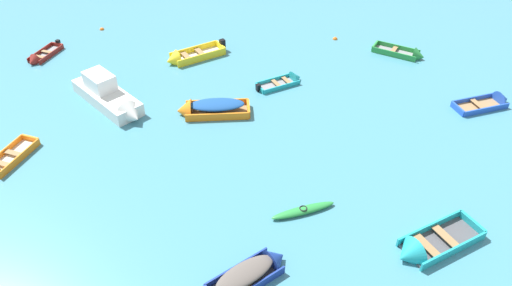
% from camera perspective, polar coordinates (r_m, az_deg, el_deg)
% --- Properties ---
extents(kayak_green_outer_left, '(3.05, 2.00, 0.30)m').
position_cam_1_polar(kayak_green_outer_left, '(23.22, 5.58, -7.91)').
color(kayak_green_outer_left, '#288C3D').
rests_on(kayak_green_outer_left, ground_plane).
extents(rowboat_yellow_midfield_left, '(4.15, 3.91, 1.33)m').
position_cam_1_polar(rowboat_yellow_midfield_left, '(35.39, -8.29, 9.96)').
color(rowboat_yellow_midfield_left, beige).
rests_on(rowboat_yellow_midfield_left, ground_plane).
extents(rowboat_maroon_outer_right, '(1.48, 3.40, 0.96)m').
position_cam_1_polar(rowboat_maroon_outer_right, '(38.42, -24.21, 9.12)').
color(rowboat_maroon_outer_right, gray).
rests_on(rowboat_maroon_outer_right, ground_plane).
extents(rowboat_turquoise_cluster_outer, '(4.33, 3.83, 1.43)m').
position_cam_1_polar(rowboat_turquoise_cluster_outer, '(22.67, 18.96, -11.74)').
color(rowboat_turquoise_cluster_outer, '#4C4C51').
rests_on(rowboat_turquoise_cluster_outer, ground_plane).
extents(rowboat_orange_near_camera, '(1.70, 3.69, 1.09)m').
position_cam_1_polar(rowboat_orange_near_camera, '(28.69, -27.99, -2.45)').
color(rowboat_orange_near_camera, beige).
rests_on(rowboat_orange_near_camera, ground_plane).
extents(rowboat_blue_far_right, '(3.87, 2.83, 1.21)m').
position_cam_1_polar(rowboat_blue_far_right, '(33.69, 26.23, 4.37)').
color(rowboat_blue_far_right, '#99754C').
rests_on(rowboat_blue_far_right, ground_plane).
extents(rowboat_deep_blue_near_left, '(3.38, 3.46, 1.16)m').
position_cam_1_polar(rowboat_deep_blue_near_left, '(20.68, 0.04, -14.73)').
color(rowboat_deep_blue_near_left, '#4C4C51').
rests_on(rowboat_deep_blue_near_left, ground_plane).
extents(rowboat_green_far_back, '(3.88, 2.35, 1.14)m').
position_cam_1_polar(rowboat_green_far_back, '(37.25, 17.57, 9.94)').
color(rowboat_green_far_back, gray).
rests_on(rowboat_green_far_back, ground_plane).
extents(motor_launch_white_midfield_right, '(5.99, 4.96, 2.15)m').
position_cam_1_polar(motor_launch_white_midfield_right, '(31.18, -16.81, 5.17)').
color(motor_launch_white_midfield_right, white).
rests_on(motor_launch_white_midfield_right, ground_plane).
extents(rowboat_turquoise_cluster_inner, '(3.14, 2.76, 1.04)m').
position_cam_1_polar(rowboat_turquoise_cluster_inner, '(32.53, 3.84, 7.36)').
color(rowboat_turquoise_cluster_inner, gray).
rests_on(rowboat_turquoise_cluster_inner, ground_plane).
extents(rowboat_orange_near_right, '(4.62, 2.52, 1.46)m').
position_cam_1_polar(rowboat_orange_near_right, '(29.44, -6.04, 4.07)').
color(rowboat_orange_near_right, '#99754C').
rests_on(rowboat_orange_near_right, ground_plane).
extents(mooring_buoy_central, '(0.35, 0.35, 0.35)m').
position_cam_1_polar(mooring_buoy_central, '(41.56, -17.72, 12.62)').
color(mooring_buoy_central, orange).
rests_on(mooring_buoy_central, ground_plane).
extents(mooring_buoy_between_boats_right, '(0.36, 0.36, 0.36)m').
position_cam_1_polar(mooring_buoy_between_boats_right, '(38.64, 9.31, 11.99)').
color(mooring_buoy_between_boats_right, orange).
rests_on(mooring_buoy_between_boats_right, ground_plane).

